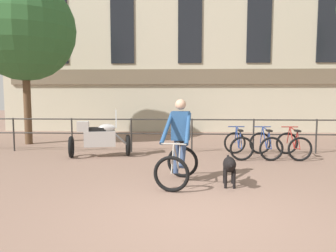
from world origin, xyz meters
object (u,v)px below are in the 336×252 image
parked_bicycle_mid_left (266,145)px  parked_motorcycle (99,137)px  cyclist_with_bike (179,145)px  dog (230,165)px  parked_bicycle_mid_right (293,145)px  parked_bicycle_near_lamp (238,145)px

parked_bicycle_mid_left → parked_motorcycle: bearing=-1.0°
parked_motorcycle → cyclist_with_bike: bearing=-151.7°
dog → parked_bicycle_mid_right: 3.76m
cyclist_with_bike → parked_motorcycle: cyclist_with_bike is taller
dog → parked_bicycle_mid_left: 3.37m
parked_motorcycle → parked_bicycle_mid_right: 5.53m
parked_motorcycle → dog: bearing=-144.2°
dog → parked_motorcycle: bearing=142.3°
dog → parked_motorcycle: parked_motorcycle is taller
cyclist_with_bike → dog: size_ratio=1.81×
dog → parked_bicycle_near_lamp: (0.65, 3.05, -0.06)m
parked_bicycle_near_lamp → cyclist_with_bike: bearing=57.9°
dog → parked_bicycle_near_lamp: 3.12m
dog → cyclist_with_bike: bearing=168.6°
dog → parked_bicycle_mid_right: (2.20, 3.05, -0.06)m
parked_motorcycle → parked_bicycle_mid_left: bearing=-101.2°
cyclist_with_bike → parked_bicycle_near_lamp: 3.27m
cyclist_with_bike → dog: cyclist_with_bike is taller
parked_bicycle_near_lamp → parked_bicycle_mid_left: (0.77, 0.00, 0.00)m
parked_motorcycle → parked_bicycle_near_lamp: parked_motorcycle is taller
parked_motorcycle → parked_bicycle_mid_left: (4.75, 0.18, -0.20)m
parked_motorcycle → parked_bicycle_near_lamp: bearing=-100.8°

